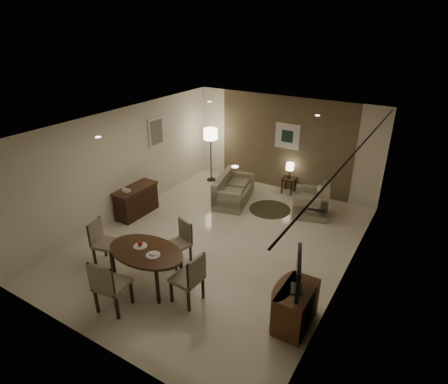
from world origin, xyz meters
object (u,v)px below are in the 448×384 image
Objects in this scene: chair_left at (106,243)px; armchair at (311,200)px; dining_table at (148,267)px; chair_near at (112,284)px; console_desk at (136,201)px; side_table at (289,185)px; chair_right at (187,278)px; tv_cabinet at (296,307)px; floor_lamp at (211,155)px; sofa at (234,189)px; chair_far at (177,244)px.

armchair is (2.83, 4.20, -0.07)m from chair_left.
dining_table is 0.84m from chair_near.
console_desk is at bearing -62.85° from chair_near.
dining_table is 1.73× the size of armchair.
side_table is (1.84, 5.14, -0.24)m from chair_left.
chair_near is 1.26m from chair_right.
console_desk is 1.15× the size of chair_near.
chair_right is 1.10× the size of armchair.
side_table is (-0.99, 0.94, -0.17)m from armchair.
console_desk is 1.34× the size of armchair.
side_table is at bearing 49.09° from console_desk.
tv_cabinet is 1.97× the size of side_table.
console_desk is 5.11m from tv_cabinet.
console_desk is 2.93m from floor_lamp.
floor_lamp is at bearing -83.16° from chair_near.
sofa is 1.70m from side_table.
dining_table is 5.25m from side_table.
console_desk reaches higher than sofa.
chair_near is (2.08, -2.77, 0.15)m from console_desk.
floor_lamp is (-0.57, 4.75, 0.35)m from chair_left.
floor_lamp is (-2.64, 4.83, 0.33)m from chair_right.
tv_cabinet is 0.95× the size of chair_left.
chair_right is (0.96, 0.81, -0.03)m from chair_near.
side_table is (0.70, 5.20, -0.13)m from dining_table.
side_table is at bearing 113.59° from tv_cabinet.
floor_lamp is (-2.41, -0.39, 0.59)m from side_table.
chair_right is at bearing -0.91° from dining_table.
sofa is (-1.30, 3.91, -0.13)m from chair_right.
side_table is (0.61, 4.39, -0.23)m from chair_far.
chair_far is at bearing 174.45° from sofa.
floor_lamp is (-4.49, 4.36, 0.47)m from tv_cabinet.
side_table is 2.51m from floor_lamp.
chair_near reaches higher than chair_far.
chair_right is (3.04, -1.96, 0.12)m from console_desk.
chair_near reaches higher than tv_cabinet.
console_desk is at bearing -74.47° from armchair.
sofa is 1.75× the size of armchair.
chair_left reaches higher than tv_cabinet.
console_desk is at bearing 124.11° from sofa.
chair_right is at bearing -165.94° from tv_cabinet.
tv_cabinet is (4.89, -1.50, -0.03)m from console_desk.
chair_left reaches higher than side_table.
dining_table is 3.39× the size of side_table.
side_table is (-0.23, 5.21, -0.27)m from chair_right.
chair_near reaches higher than dining_table.
tv_cabinet is 5.18m from side_table.
chair_left is 4.80m from floor_lamp.
chair_left is at bearing -62.66° from console_desk.
console_desk is at bearing 12.08° from chair_left.
chair_far is 0.97× the size of chair_left.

